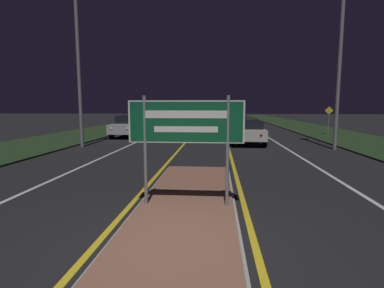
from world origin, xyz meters
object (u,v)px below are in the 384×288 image
at_px(highway_sign, 186,127).
at_px(warning_sign, 329,118).
at_px(car_receding_1, 237,122).
at_px(car_approaching_1, 154,120).
at_px(car_receding_0, 246,131).
at_px(car_approaching_0, 130,126).
at_px(streetlight_right_near, 343,6).
at_px(car_approaching_2, 194,116).
at_px(streetlight_left_near, 77,31).

distance_m(highway_sign, warning_sign, 18.96).
relative_size(car_receding_1, car_approaching_1, 0.99).
relative_size(highway_sign, car_receding_0, 0.55).
height_order(car_receding_1, car_approaching_0, car_approaching_0).
height_order(streetlight_right_near, car_approaching_2, streetlight_right_near).
height_order(highway_sign, car_receding_0, highway_sign).
bearing_deg(highway_sign, car_approaching_1, 103.57).
bearing_deg(streetlight_left_near, car_approaching_1, 86.31).
distance_m(streetlight_right_near, car_approaching_2, 27.64).
height_order(highway_sign, streetlight_right_near, streetlight_right_near).
xyz_separation_m(streetlight_right_near, car_receding_0, (-4.23, 2.00, -6.14)).
bearing_deg(car_receding_0, car_approaching_0, 156.22).
xyz_separation_m(car_approaching_2, warning_sign, (11.38, -17.99, 0.56)).
bearing_deg(car_receding_0, streetlight_left_near, -166.43).
distance_m(car_receding_0, car_approaching_2, 23.89).
bearing_deg(car_approaching_2, car_receding_1, -69.32).
bearing_deg(car_receding_0, car_receding_1, 89.40).
height_order(car_receding_0, car_approaching_0, car_approaching_0).
distance_m(streetlight_left_near, car_receding_0, 10.49).
distance_m(car_receding_1, car_approaching_1, 8.23).
relative_size(streetlight_left_near, car_approaching_1, 1.83).
distance_m(highway_sign, streetlight_left_near, 12.07).
bearing_deg(streetlight_left_near, warning_sign, 26.13).
relative_size(streetlight_left_near, car_approaching_2, 1.90).
bearing_deg(car_approaching_0, warning_sign, 7.58).
distance_m(highway_sign, car_approaching_1, 24.01).
bearing_deg(warning_sign, streetlight_right_near, -107.20).
bearing_deg(car_receding_1, car_approaching_2, 110.68).
bearing_deg(streetlight_left_near, streetlight_right_near, 0.60).
bearing_deg(car_approaching_1, streetlight_right_near, -48.90).
relative_size(car_receding_1, car_approaching_2, 1.03).
distance_m(car_receding_0, car_approaching_0, 8.64).
relative_size(highway_sign, streetlight_left_near, 0.27).
distance_m(car_receding_0, warning_sign, 8.48).
bearing_deg(car_approaching_0, streetlight_right_near, -24.31).
distance_m(highway_sign, streetlight_right_near, 12.53).
bearing_deg(highway_sign, warning_sign, 62.24).
distance_m(streetlight_left_near, streetlight_right_near, 13.11).
relative_size(streetlight_left_near, streetlight_right_near, 0.90).
distance_m(streetlight_left_near, car_receding_1, 16.13).
bearing_deg(car_approaching_2, car_approaching_1, -105.07).
bearing_deg(car_receding_1, highway_sign, -96.39).
distance_m(car_approaching_0, car_approaching_2, 20.13).
height_order(highway_sign, car_approaching_0, highway_sign).
relative_size(car_receding_0, warning_sign, 2.09).
height_order(streetlight_right_near, car_approaching_1, streetlight_right_near).
bearing_deg(car_receding_1, car_approaching_0, -139.92).
bearing_deg(streetlight_left_near, highway_sign, -54.71).
height_order(streetlight_right_near, car_receding_1, streetlight_right_near).
relative_size(car_receding_1, warning_sign, 2.32).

